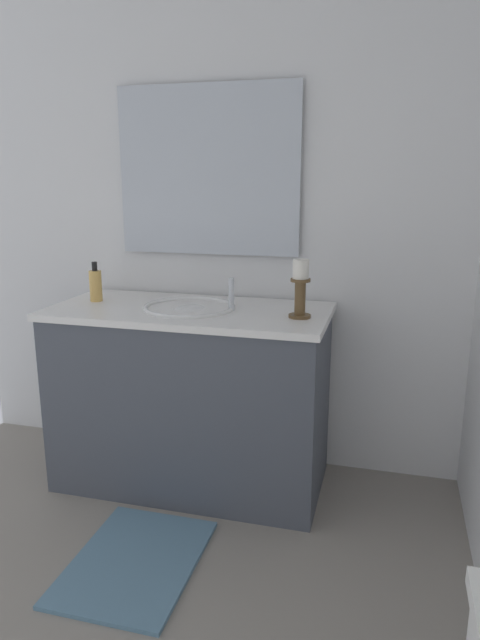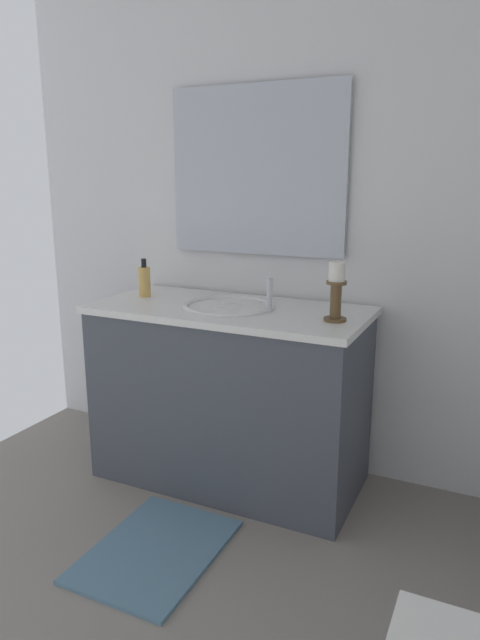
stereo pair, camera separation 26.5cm
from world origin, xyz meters
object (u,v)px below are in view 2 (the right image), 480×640
sink_basin (229,315)px  mirror (256,171)px  candle_holder_tall (336,290)px  vanity_cabinet (230,394)px  soap_bottle (144,281)px  bath_mat (156,551)px

sink_basin → mirror: (-0.28, -0.00, 0.62)m
sink_basin → candle_holder_tall: size_ratio=1.71×
vanity_cabinet → mirror: bearing=180.0°
sink_basin → soap_bottle: 0.48m
mirror → bath_mat: 1.66m
sink_basin → vanity_cabinet: bearing=-90.0°
mirror → soap_bottle: 0.73m
vanity_cabinet → soap_bottle: (-0.03, -0.46, 0.48)m
sink_basin → candle_holder_tall: bearing=84.7°
vanity_cabinet → soap_bottle: size_ratio=6.77×
vanity_cabinet → bath_mat: (0.62, 0.00, -0.40)m
mirror → sink_basin: bearing=0.2°
sink_basin → bath_mat: sink_basin is taller
candle_holder_tall → soap_bottle: (-0.07, -0.95, -0.05)m
candle_holder_tall → bath_mat: candle_holder_tall is taller
candle_holder_tall → soap_bottle: 0.95m
mirror → soap_bottle: size_ratio=4.75×
soap_bottle → bath_mat: (0.65, 0.46, -0.89)m
vanity_cabinet → bath_mat: vanity_cabinet is taller
vanity_cabinet → sink_basin: (-0.00, 0.00, 0.37)m
mirror → vanity_cabinet: bearing=-0.0°
candle_holder_tall → bath_mat: size_ratio=0.39×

